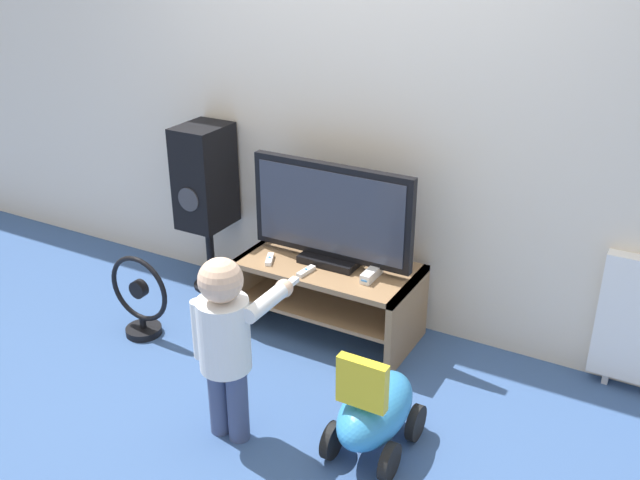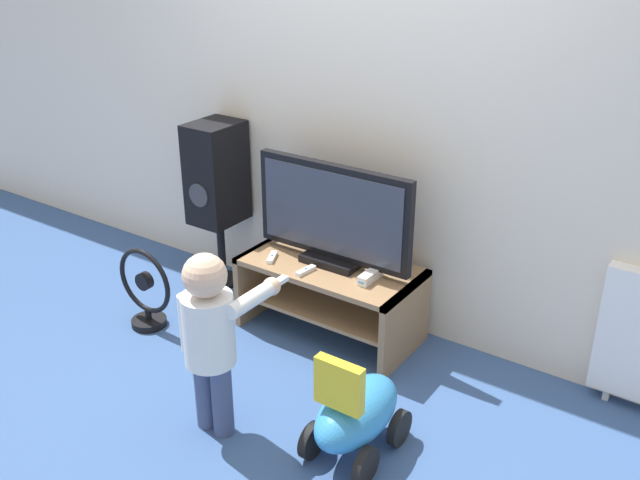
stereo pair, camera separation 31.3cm
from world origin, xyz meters
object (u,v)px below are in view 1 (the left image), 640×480
(child, at_px, (226,335))
(ride_on_toy, at_px, (375,410))
(game_console, at_px, (372,274))
(floor_fan, at_px, (140,300))
(remote_secondary, at_px, (306,271))
(remote_primary, at_px, (270,259))
(television, at_px, (331,216))
(speaker_tower, at_px, (205,180))

(child, bearing_deg, ride_on_toy, 20.12)
(game_console, distance_m, ride_on_toy, 0.85)
(child, relative_size, floor_fan, 1.84)
(remote_secondary, relative_size, ride_on_toy, 0.25)
(remote_primary, bearing_deg, ride_on_toy, -33.66)
(television, bearing_deg, remote_secondary, -106.51)
(game_console, xyz_separation_m, ride_on_toy, (0.37, -0.72, -0.25))
(game_console, relative_size, remote_secondary, 1.38)
(ride_on_toy, bearing_deg, speaker_tower, 150.58)
(remote_primary, bearing_deg, speaker_tower, 157.89)
(television, xyz_separation_m, speaker_tower, (-0.91, 0.09, 0.01))
(remote_secondary, bearing_deg, floor_fan, -156.16)
(remote_secondary, bearing_deg, television, 73.49)
(child, height_order, speaker_tower, speaker_tower)
(game_console, xyz_separation_m, remote_secondary, (-0.33, -0.12, -0.01))
(game_console, height_order, floor_fan, floor_fan)
(game_console, distance_m, remote_primary, 0.58)
(remote_primary, bearing_deg, game_console, 9.21)
(remote_primary, height_order, speaker_tower, speaker_tower)
(floor_fan, bearing_deg, speaker_tower, 90.62)
(game_console, bearing_deg, speaker_tower, 172.58)
(speaker_tower, bearing_deg, television, -5.88)
(ride_on_toy, bearing_deg, remote_primary, 146.34)
(television, relative_size, speaker_tower, 0.89)
(child, bearing_deg, remote_secondary, 95.88)
(game_console, xyz_separation_m, speaker_tower, (-1.18, 0.15, 0.26))
(speaker_tower, relative_size, ride_on_toy, 1.94)
(remote_secondary, relative_size, floor_fan, 0.28)
(remote_primary, height_order, ride_on_toy, ride_on_toy)
(speaker_tower, bearing_deg, remote_secondary, -17.73)
(floor_fan, bearing_deg, remote_secondary, 23.84)
(game_console, bearing_deg, remote_primary, -170.79)
(television, bearing_deg, child, -88.20)
(game_console, bearing_deg, ride_on_toy, -63.09)
(remote_primary, relative_size, ride_on_toy, 0.24)
(speaker_tower, bearing_deg, child, -49.38)
(child, distance_m, speaker_tower, 1.46)
(remote_primary, relative_size, floor_fan, 0.27)
(remote_secondary, distance_m, child, 0.83)
(child, bearing_deg, television, 91.80)
(television, xyz_separation_m, remote_primary, (-0.30, -0.15, -0.27))
(television, relative_size, floor_fan, 1.93)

